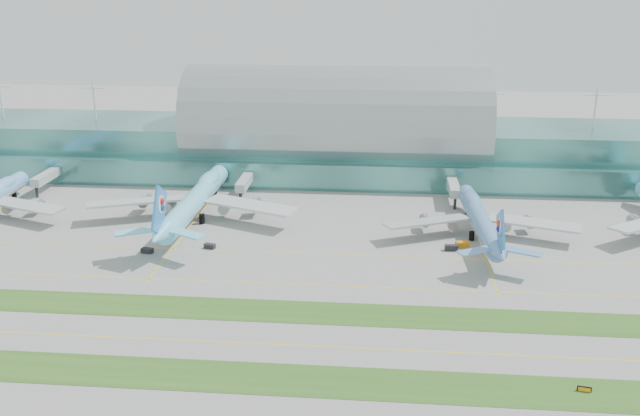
# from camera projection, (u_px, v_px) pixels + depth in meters

# --- Properties ---
(ground) EXTENTS (700.00, 700.00, 0.00)m
(ground) POSITION_uv_depth(u_px,v_px,m) (299.00, 316.00, 169.33)
(ground) COLOR gray
(ground) RESTS_ON ground
(terminal) EXTENTS (340.00, 69.10, 36.00)m
(terminal) POSITION_uv_depth(u_px,v_px,m) (337.00, 139.00, 286.66)
(terminal) COLOR #3D7A75
(terminal) RESTS_ON ground
(grass_strip_near) EXTENTS (420.00, 12.00, 0.08)m
(grass_strip_near) POSITION_uv_depth(u_px,v_px,m) (282.00, 379.00, 142.84)
(grass_strip_near) COLOR #2D591E
(grass_strip_near) RESTS_ON ground
(grass_strip_far) EXTENTS (420.00, 12.00, 0.08)m
(grass_strip_far) POSITION_uv_depth(u_px,v_px,m) (300.00, 312.00, 171.21)
(grass_strip_far) COLOR #2D591E
(grass_strip_far) RESTS_ON ground
(taxiline_b) EXTENTS (420.00, 0.35, 0.01)m
(taxiline_b) POSITION_uv_depth(u_px,v_px,m) (291.00, 345.00, 156.09)
(taxiline_b) COLOR yellow
(taxiline_b) RESTS_ON ground
(taxiline_c) EXTENTS (420.00, 0.35, 0.01)m
(taxiline_c) POSITION_uv_depth(u_px,v_px,m) (307.00, 285.00, 186.35)
(taxiline_c) COLOR yellow
(taxiline_c) RESTS_ON ground
(taxiline_d) EXTENTS (420.00, 0.35, 0.01)m
(taxiline_d) POSITION_uv_depth(u_px,v_px,m) (315.00, 253.00, 207.16)
(taxiline_d) COLOR yellow
(taxiline_d) RESTS_ON ground
(airliner_b) EXTENTS (70.73, 80.17, 22.09)m
(airliner_b) POSITION_uv_depth(u_px,v_px,m) (195.00, 199.00, 234.66)
(airliner_b) COLOR #71D9F8
(airliner_b) RESTS_ON ground
(airliner_c) EXTENTS (60.29, 68.49, 18.85)m
(airliner_c) POSITION_uv_depth(u_px,v_px,m) (480.00, 218.00, 219.36)
(airliner_c) COLOR #5C8ECB
(airliner_c) RESTS_ON ground
(gse_c) EXTENTS (3.71, 2.44, 1.43)m
(gse_c) POSITION_uv_depth(u_px,v_px,m) (147.00, 250.00, 207.43)
(gse_c) COLOR black
(gse_c) RESTS_ON ground
(gse_d) EXTENTS (3.53, 2.47, 1.43)m
(gse_d) POSITION_uv_depth(u_px,v_px,m) (210.00, 246.00, 210.79)
(gse_d) COLOR black
(gse_d) RESTS_ON ground
(gse_e) EXTENTS (4.19, 3.02, 1.72)m
(gse_e) POSITION_uv_depth(u_px,v_px,m) (462.00, 244.00, 211.75)
(gse_e) COLOR orange
(gse_e) RESTS_ON ground
(gse_f) EXTENTS (3.98, 1.98, 1.69)m
(gse_f) POSITION_uv_depth(u_px,v_px,m) (451.00, 248.00, 209.15)
(gse_f) COLOR black
(gse_f) RESTS_ON ground
(taxiway_sign_east) EXTENTS (2.73, 0.81, 1.15)m
(taxiway_sign_east) POSITION_uv_depth(u_px,v_px,m) (584.00, 389.00, 138.52)
(taxiway_sign_east) COLOR black
(taxiway_sign_east) RESTS_ON ground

